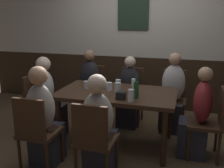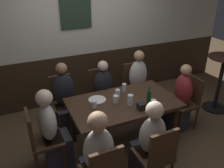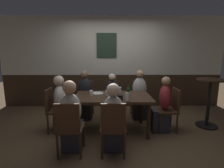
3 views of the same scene
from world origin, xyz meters
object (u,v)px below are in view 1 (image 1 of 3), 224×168
object	(u,v)px
chair_head_west	(39,101)
pint_glass_amber	(109,87)
chair_left_near	(36,130)
beer_bottle_green	(136,89)
person_mid_near	(99,133)
condiment_caddy	(121,95)
beer_glass_half	(131,96)
dining_table	(117,98)
chair_right_far	(173,95)
tumbler_short	(118,89)
chair_mid_near	(94,138)
pint_glass_stout	(134,83)
plate_white_large	(99,86)
person_left_near	(44,124)
person_mid_far	(129,97)
person_head_west	(49,103)
highball_clear	(118,85)
person_left_far	(89,92)
chair_head_east	(212,119)
tumbler_water	(87,85)
person_head_east	(197,120)
chair_left_far	(93,89)
chair_mid_far	(131,92)

from	to	relation	value
chair_head_west	pint_glass_amber	size ratio (longest dim) A/B	7.95
chair_left_near	beer_bottle_green	size ratio (longest dim) A/B	3.27
person_mid_near	condiment_caddy	world-z (taller)	person_mid_near
chair_head_west	beer_glass_half	bearing A→B (deg)	-13.45
dining_table	chair_left_near	size ratio (longest dim) A/B	1.73
chair_right_far	tumbler_short	xyz separation A→B (m)	(-0.62, -0.98, 0.31)
chair_right_far	chair_mid_near	distance (m)	1.85
pint_glass_stout	plate_white_large	bearing A→B (deg)	-168.80
chair_right_far	beer_glass_half	size ratio (longest dim) A/B	6.03
person_mid_near	tumbler_short	distance (m)	0.67
chair_mid_near	person_left_near	distance (m)	0.69
person_mid_far	condiment_caddy	distance (m)	1.04
person_head_west	person_mid_near	bearing A→B (deg)	-34.53
pint_glass_amber	highball_clear	world-z (taller)	highball_clear
person_left_far	person_head_west	bearing A→B (deg)	-116.29
pint_glass_stout	plate_white_large	world-z (taller)	pint_glass_stout
highball_clear	condiment_caddy	xyz separation A→B (m)	(0.15, -0.42, -0.01)
dining_table	chair_head_east	distance (m)	1.19
person_left_far	pint_glass_amber	xyz separation A→B (m)	(0.56, -0.68, 0.30)
chair_left_near	plate_white_large	world-z (taller)	chair_left_near
person_mid_far	highball_clear	bearing A→B (deg)	-92.35
highball_clear	pint_glass_amber	bearing A→B (deg)	-126.23
chair_head_west	person_mid_near	distance (m)	1.37
dining_table	plate_white_large	bearing A→B (deg)	148.54
beer_glass_half	highball_clear	size ratio (longest dim) A/B	1.15
person_mid_far	tumbler_water	distance (m)	0.86
person_head_east	person_left_far	distance (m)	1.82
beer_bottle_green	person_mid_far	bearing A→B (deg)	108.14
tumbler_short	pint_glass_amber	bearing A→B (deg)	137.99
dining_table	pint_glass_amber	distance (m)	0.17
highball_clear	person_left_far	bearing A→B (deg)	139.18
beer_bottle_green	pint_glass_amber	bearing A→B (deg)	151.87
person_mid_near	beer_bottle_green	bearing A→B (deg)	60.21
pint_glass_amber	person_left_near	bearing A→B (deg)	-127.79
dining_table	highball_clear	bearing A→B (deg)	99.23
dining_table	beer_glass_half	size ratio (longest dim) A/B	10.41
beer_bottle_green	chair_right_far	bearing A→B (deg)	70.19
chair_left_far	pint_glass_amber	world-z (taller)	chair_left_far
person_head_east	person_left_near	distance (m)	1.82
person_mid_near	tumbler_water	xyz separation A→B (m)	(-0.43, 0.72, 0.31)
chair_head_west	person_head_west	size ratio (longest dim) A/B	0.76
chair_head_east	chair_left_near	world-z (taller)	same
person_mid_far	condiment_caddy	xyz separation A→B (m)	(0.13, -0.97, 0.33)
person_left_far	highball_clear	size ratio (longest dim) A/B	9.21
dining_table	person_mid_near	xyz separation A→B (m)	(0.00, -0.70, -0.17)
person_head_east	person_mid_far	bearing A→B (deg)	145.51
chair_left_near	person_head_west	size ratio (longest dim) A/B	0.76
chair_left_far	chair_mid_near	bearing A→B (deg)	-68.76
chair_right_far	beer_glass_half	world-z (taller)	beer_glass_half
chair_mid_far	pint_glass_amber	size ratio (longest dim) A/B	7.95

